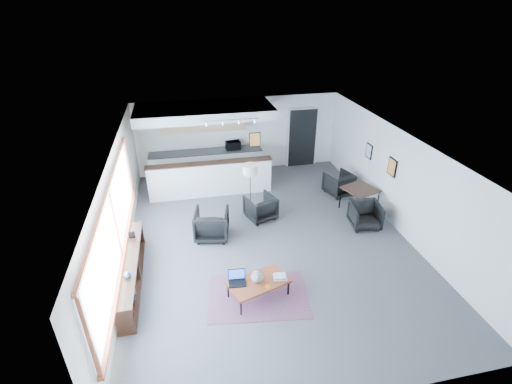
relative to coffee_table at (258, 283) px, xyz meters
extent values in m
cube|color=#4D4D4F|center=(0.70, 1.97, -0.37)|extent=(7.00, 9.00, 0.01)
cube|color=white|center=(0.70, 1.97, 2.24)|extent=(7.00, 9.00, 0.01)
cube|color=silver|center=(0.70, 6.48, 0.93)|extent=(7.00, 0.01, 2.60)
cube|color=silver|center=(0.70, -2.53, 0.93)|extent=(7.00, 0.01, 2.60)
cube|color=silver|center=(-2.81, 1.97, 0.93)|extent=(0.01, 9.00, 2.60)
cube|color=silver|center=(4.20, 1.97, 0.93)|extent=(0.01, 9.00, 2.60)
cube|color=#8CBFFF|center=(-2.77, 1.07, 1.13)|extent=(0.02, 5.80, 1.55)
cube|color=brown|center=(-2.74, 1.07, 0.33)|extent=(0.10, 5.95, 0.06)
cube|color=brown|center=(-2.75, 1.07, 1.93)|extent=(0.06, 5.95, 0.06)
cube|color=brown|center=(-2.75, -1.83, 1.13)|extent=(0.06, 0.06, 1.60)
cube|color=brown|center=(-2.75, 1.07, 1.13)|extent=(0.06, 0.06, 1.60)
cube|color=brown|center=(-2.75, 3.97, 1.13)|extent=(0.06, 0.06, 1.60)
cube|color=black|center=(-2.60, 0.97, 0.25)|extent=(0.35, 3.00, 0.05)
cube|color=black|center=(-2.60, 0.97, -0.32)|extent=(0.35, 3.00, 0.05)
cube|color=black|center=(-2.60, -0.48, -0.04)|extent=(0.33, 0.04, 0.55)
cube|color=black|center=(-2.60, 0.97, -0.04)|extent=(0.33, 0.04, 0.55)
cube|color=black|center=(-2.60, 2.42, -0.04)|extent=(0.33, 0.04, 0.55)
cube|color=#3359A5|center=(-2.60, -0.33, -0.19)|extent=(0.18, 0.04, 0.20)
cube|color=silver|center=(-2.60, -0.16, -0.18)|extent=(0.18, 0.04, 0.22)
cube|color=maroon|center=(-2.60, 0.01, -0.17)|extent=(0.18, 0.04, 0.24)
cube|color=black|center=(-2.60, 0.18, -0.19)|extent=(0.18, 0.04, 0.20)
cube|color=#3359A5|center=(-2.60, 0.35, -0.18)|extent=(0.18, 0.04, 0.22)
cube|color=silver|center=(-2.60, 0.52, -0.17)|extent=(0.18, 0.04, 0.24)
cube|color=maroon|center=(-2.60, 0.69, -0.19)|extent=(0.18, 0.04, 0.20)
cube|color=black|center=(-2.60, 0.86, -0.18)|extent=(0.18, 0.04, 0.22)
cube|color=#3359A5|center=(-2.60, 1.03, -0.17)|extent=(0.18, 0.03, 0.24)
cube|color=silver|center=(-2.60, 1.20, -0.19)|extent=(0.18, 0.03, 0.20)
cube|color=maroon|center=(-2.60, 1.37, -0.18)|extent=(0.18, 0.03, 0.22)
cube|color=black|center=(-2.60, 1.54, -0.17)|extent=(0.18, 0.04, 0.24)
cube|color=black|center=(-2.60, 1.77, 0.37)|extent=(0.14, 0.02, 0.18)
sphere|color=#264C99|center=(-2.58, 0.37, 0.35)|extent=(0.14, 0.14, 0.14)
cube|color=white|center=(-0.50, 4.67, 0.18)|extent=(3.80, 0.25, 1.10)
cube|color=black|center=(-0.50, 4.67, 0.74)|extent=(3.85, 0.32, 0.04)
cube|color=white|center=(-0.50, 6.12, 0.08)|extent=(3.80, 0.60, 0.90)
cube|color=#2D2D2D|center=(-0.50, 6.12, 0.54)|extent=(3.82, 0.62, 0.04)
cube|color=tan|center=(-0.50, 6.27, 1.58)|extent=(2.80, 0.35, 0.70)
cube|color=white|center=(-0.50, 5.57, 2.08)|extent=(4.20, 1.80, 0.30)
cube|color=black|center=(0.90, 4.68, 1.38)|extent=(0.35, 0.03, 0.45)
cube|color=orange|center=(0.90, 4.67, 1.38)|extent=(0.30, 0.01, 0.40)
cube|color=black|center=(3.00, 6.39, 0.68)|extent=(1.00, 0.12, 2.10)
cube|color=white|center=(2.48, 6.40, 0.68)|extent=(0.06, 0.10, 2.10)
cube|color=white|center=(3.52, 6.40, 0.68)|extent=(0.06, 0.10, 2.10)
cube|color=white|center=(3.00, 6.40, 1.75)|extent=(1.10, 0.10, 0.06)
cube|color=silver|center=(0.10, 4.17, 2.19)|extent=(1.60, 0.04, 0.04)
cylinder|color=silver|center=(-0.55, 4.17, 2.11)|extent=(0.07, 0.07, 0.09)
cylinder|color=silver|center=(-0.10, 4.17, 2.11)|extent=(0.07, 0.07, 0.09)
cylinder|color=silver|center=(0.35, 4.17, 2.11)|extent=(0.07, 0.07, 0.09)
cylinder|color=silver|center=(0.80, 4.17, 2.11)|extent=(0.07, 0.07, 0.09)
cube|color=black|center=(4.17, 2.37, 1.18)|extent=(0.03, 0.38, 0.48)
cube|color=orange|center=(4.15, 2.37, 1.18)|extent=(0.00, 0.32, 0.42)
cube|color=black|center=(4.17, 3.67, 1.13)|extent=(0.03, 0.34, 0.44)
cube|color=#859FC5|center=(4.15, 3.67, 1.13)|extent=(0.00, 0.28, 0.38)
cube|color=#5E3549|center=(0.00, 0.00, -0.36)|extent=(2.26, 1.69, 0.01)
cube|color=brown|center=(0.00, 0.00, 0.01)|extent=(1.37, 1.01, 0.05)
cube|color=black|center=(-0.45, -0.44, -0.19)|extent=(0.04, 0.04, 0.36)
cube|color=black|center=(-0.62, 0.09, -0.19)|extent=(0.04, 0.04, 0.36)
cube|color=black|center=(0.62, -0.09, -0.19)|extent=(0.04, 0.04, 0.36)
cube|color=black|center=(0.45, 0.44, -0.19)|extent=(0.04, 0.04, 0.36)
cube|color=black|center=(0.09, -0.27, -0.02)|extent=(1.12, 0.39, 0.03)
cube|color=black|center=(-0.09, 0.27, -0.02)|extent=(1.12, 0.39, 0.03)
cube|color=black|center=(-0.44, 0.03, 0.04)|extent=(0.38, 0.29, 0.02)
cube|color=black|center=(-0.42, 0.16, 0.17)|extent=(0.36, 0.09, 0.24)
cube|color=blue|center=(-0.43, 0.15, 0.17)|extent=(0.33, 0.08, 0.20)
sphere|color=gray|center=(-0.02, 0.00, 0.16)|extent=(0.26, 0.26, 0.26)
cube|color=silver|center=(0.46, 0.01, 0.05)|extent=(0.30, 0.25, 0.03)
cube|color=#3359A5|center=(0.46, 0.01, 0.08)|extent=(0.27, 0.23, 0.03)
cube|color=silver|center=(0.45, 0.00, 0.10)|extent=(0.25, 0.21, 0.03)
cube|color=#E5590C|center=(0.15, -0.19, 0.03)|extent=(0.12, 0.12, 0.01)
imported|color=black|center=(-0.72, 2.38, 0.06)|extent=(0.98, 0.94, 0.86)
imported|color=black|center=(0.71, 3.01, 0.01)|extent=(0.93, 0.90, 0.77)
cylinder|color=black|center=(0.52, 3.48, -0.36)|extent=(0.28, 0.28, 0.03)
cylinder|color=black|center=(0.52, 3.48, 0.27)|extent=(0.02, 0.02, 1.24)
cylinder|color=beige|center=(0.52, 3.48, 0.96)|extent=(0.46, 0.46, 0.28)
cube|color=black|center=(3.61, 2.86, 0.32)|extent=(1.07, 1.07, 0.04)
cylinder|color=black|center=(3.38, 2.38, -0.03)|extent=(0.05, 0.05, 0.67)
cylinder|color=black|center=(3.14, 3.09, -0.03)|extent=(0.05, 0.05, 0.67)
cylinder|color=black|center=(4.09, 2.63, -0.03)|extent=(0.05, 0.05, 0.67)
cylinder|color=black|center=(3.84, 3.34, -0.03)|extent=(0.05, 0.05, 0.67)
imported|color=black|center=(3.39, 2.01, -0.04)|extent=(0.71, 0.68, 0.66)
imported|color=black|center=(3.45, 3.95, -0.04)|extent=(0.79, 0.76, 0.66)
imported|color=black|center=(0.43, 6.12, 0.73)|extent=(0.51, 0.31, 0.33)
camera|label=1|loc=(-1.26, -5.73, 5.23)|focal=26.00mm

